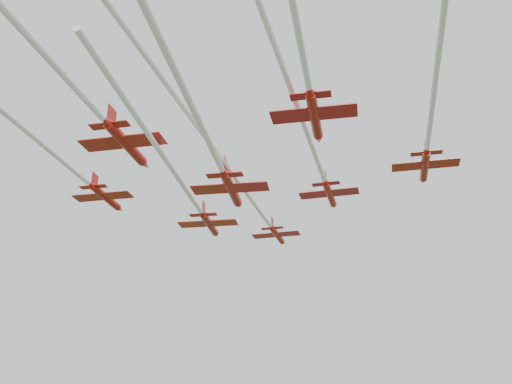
% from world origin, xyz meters
% --- Properties ---
extents(jet_lead, '(8.43, 65.98, 2.35)m').
position_xyz_m(jet_lead, '(2.99, 0.12, 48.61)').
color(jet_lead, '#AD1511').
extents(jet_row2_left, '(9.01, 52.45, 2.68)m').
position_xyz_m(jet_row2_left, '(-4.20, -2.55, 47.85)').
color(jet_row2_left, '#AD1511').
extents(jet_row2_right, '(8.77, 53.23, 2.60)m').
position_xyz_m(jet_row2_right, '(13.03, -4.24, 50.87)').
color(jet_row2_right, '#AD1511').
extents(jet_row3_left, '(8.07, 61.21, 2.42)m').
position_xyz_m(jet_row3_left, '(-15.94, -20.01, 47.90)').
color(jet_row3_left, '#AD1511').
extents(jet_row3_mid, '(9.91, 58.80, 2.95)m').
position_xyz_m(jet_row3_mid, '(2.68, -18.13, 47.23)').
color(jet_row3_mid, '#AD1511').
extents(jet_row3_right, '(7.81, 46.71, 2.34)m').
position_xyz_m(jet_row3_right, '(25.71, -16.57, 47.81)').
color(jet_row3_right, '#AD1511').
extents(jet_row4_left, '(9.79, 46.47, 2.93)m').
position_xyz_m(jet_row4_left, '(-7.86, -24.72, 48.98)').
color(jet_row4_left, '#AD1511').
extents(jet_row4_right, '(8.96, 61.76, 2.70)m').
position_xyz_m(jet_row4_right, '(14.04, -33.21, 49.15)').
color(jet_row4_right, '#AD1511').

